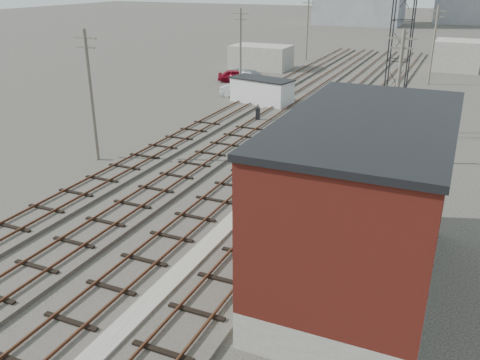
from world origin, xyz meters
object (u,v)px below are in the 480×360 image
Objects in this scene: signal_mast at (238,261)px; car_silver at (241,90)px; switch_stand at (258,114)px; site_trailer at (262,91)px; car_grey at (252,76)px; car_red at (236,76)px.

car_silver is (-14.92, 34.12, -1.34)m from signal_mast.
signal_mast reaches higher than switch_stand.
site_trailer is (-2.10, 6.21, 0.65)m from switch_stand.
switch_stand is 0.30× the size of car_grey.
switch_stand is 0.33× the size of car_silver.
car_red is (-9.40, 15.92, 0.04)m from switch_stand.
car_red is at bearing 115.86° from car_grey.
switch_stand is 0.34× the size of car_red.
switch_stand reaches higher than car_silver.
car_red is (-7.30, 9.71, -0.60)m from site_trailer.
switch_stand is at bearing -58.68° from site_trailer.
car_silver is at bearing -155.18° from car_grey.
signal_mast reaches higher than car_red.
car_grey is at bearing 130.19° from site_trailer.
switch_stand is 6.59m from site_trailer.
car_silver is 0.91× the size of car_grey.
switch_stand is 18.09m from car_grey.
car_silver reaches higher than car_grey.
site_trailer is 1.50× the size of car_silver.
signal_mast is 0.54× the size of site_trailer.
car_grey is (-7.47, 16.48, 0.02)m from switch_stand.
car_red is at bearing 139.53° from site_trailer.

